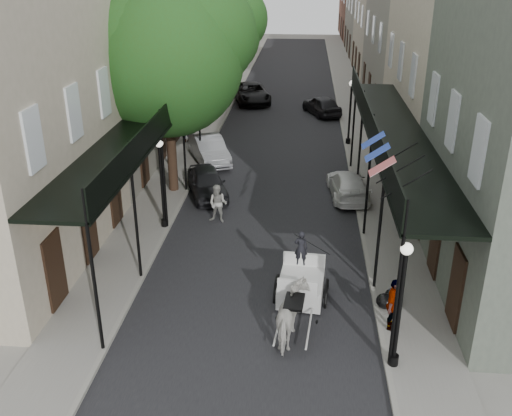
% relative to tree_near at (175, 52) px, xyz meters
% --- Properties ---
extents(ground, '(140.00, 140.00, 0.00)m').
position_rel_tree_near_xyz_m(ground, '(4.20, -10.18, -6.49)').
color(ground, gray).
rests_on(ground, ground).
extents(road, '(8.00, 90.00, 0.01)m').
position_rel_tree_near_xyz_m(road, '(4.20, 9.82, -6.48)').
color(road, black).
rests_on(road, ground).
extents(sidewalk_left, '(2.20, 90.00, 0.12)m').
position_rel_tree_near_xyz_m(sidewalk_left, '(-0.80, 9.82, -6.43)').
color(sidewalk_left, gray).
rests_on(sidewalk_left, ground).
extents(sidewalk_right, '(2.20, 90.00, 0.12)m').
position_rel_tree_near_xyz_m(sidewalk_right, '(9.20, 9.82, -6.43)').
color(sidewalk_right, gray).
rests_on(sidewalk_right, ground).
extents(building_row_left, '(5.00, 80.00, 10.50)m').
position_rel_tree_near_xyz_m(building_row_left, '(-4.40, 19.82, -1.24)').
color(building_row_left, '#B5A791').
rests_on(building_row_left, ground).
extents(building_row_right, '(5.00, 80.00, 10.50)m').
position_rel_tree_near_xyz_m(building_row_right, '(12.80, 19.82, -1.24)').
color(building_row_right, slate).
rests_on(building_row_right, ground).
extents(gallery_left, '(2.20, 18.05, 4.88)m').
position_rel_tree_near_xyz_m(gallery_left, '(-0.59, -3.20, -2.44)').
color(gallery_left, black).
rests_on(gallery_left, sidewalk_left).
extents(gallery_right, '(2.20, 18.05, 4.88)m').
position_rel_tree_near_xyz_m(gallery_right, '(8.99, -3.20, -2.44)').
color(gallery_right, black).
rests_on(gallery_right, sidewalk_right).
extents(tree_near, '(7.31, 6.80, 9.63)m').
position_rel_tree_near_xyz_m(tree_near, '(0.00, 0.00, 0.00)').
color(tree_near, '#382619').
rests_on(tree_near, sidewalk_left).
extents(tree_far, '(6.45, 6.00, 8.61)m').
position_rel_tree_near_xyz_m(tree_far, '(-0.05, 14.00, -0.65)').
color(tree_far, '#382619').
rests_on(tree_far, sidewalk_left).
extents(lamppost_right_near, '(0.32, 0.32, 3.71)m').
position_rel_tree_near_xyz_m(lamppost_right_near, '(8.30, -12.18, -4.44)').
color(lamppost_right_near, black).
rests_on(lamppost_right_near, sidewalk_right).
extents(lamppost_left, '(0.32, 0.32, 3.71)m').
position_rel_tree_near_xyz_m(lamppost_left, '(0.10, -4.18, -4.44)').
color(lamppost_left, black).
rests_on(lamppost_left, sidewalk_left).
extents(lamppost_right_far, '(0.32, 0.32, 3.71)m').
position_rel_tree_near_xyz_m(lamppost_right_far, '(8.30, 7.82, -4.44)').
color(lamppost_right_far, black).
rests_on(lamppost_right_far, sidewalk_right).
extents(horse, '(1.07, 2.03, 1.65)m').
position_rel_tree_near_xyz_m(horse, '(5.55, -11.18, -5.66)').
color(horse, beige).
rests_on(horse, ground).
extents(carriage, '(1.84, 2.55, 2.77)m').
position_rel_tree_near_xyz_m(carriage, '(5.78, -8.61, -5.41)').
color(carriage, black).
rests_on(carriage, ground).
extents(pedestrian_walking, '(0.90, 0.75, 1.65)m').
position_rel_tree_near_xyz_m(pedestrian_walking, '(2.20, -3.33, -5.67)').
color(pedestrian_walking, '#A5A49B').
rests_on(pedestrian_walking, ground).
extents(pedestrian_sidewalk_left, '(1.38, 1.10, 1.86)m').
position_rel_tree_near_xyz_m(pedestrian_sidewalk_left, '(-1.29, 7.35, -5.44)').
color(pedestrian_sidewalk_left, gray).
rests_on(pedestrian_sidewalk_left, sidewalk_left).
extents(pedestrian_sidewalk_right, '(0.73, 1.06, 1.67)m').
position_rel_tree_near_xyz_m(pedestrian_sidewalk_right, '(8.45, -10.52, -5.54)').
color(pedestrian_sidewalk_right, gray).
rests_on(pedestrian_sidewalk_right, sidewalk_right).
extents(car_left_near, '(2.69, 4.11, 1.30)m').
position_rel_tree_near_xyz_m(car_left_near, '(1.27, -0.54, -5.84)').
color(car_left_near, black).
rests_on(car_left_near, ground).
extents(car_left_mid, '(3.01, 4.48, 1.40)m').
position_rel_tree_near_xyz_m(car_left_mid, '(0.60, 4.21, -5.79)').
color(car_left_mid, '#9B9CA1').
rests_on(car_left_mid, ground).
extents(car_left_far, '(3.62, 5.62, 1.44)m').
position_rel_tree_near_xyz_m(car_left_far, '(1.60, 18.07, -5.77)').
color(car_left_far, black).
rests_on(car_left_far, ground).
extents(car_right_near, '(2.00, 4.19, 1.18)m').
position_rel_tree_near_xyz_m(car_right_near, '(7.80, -0.12, -5.90)').
color(car_right_near, silver).
rests_on(car_right_near, ground).
extents(car_right_far, '(3.04, 4.29, 1.36)m').
position_rel_tree_near_xyz_m(car_right_far, '(6.86, 14.84, -5.81)').
color(car_right_far, black).
rests_on(car_right_far, ground).
extents(trash_bags, '(0.84, 0.99, 0.49)m').
position_rel_tree_near_xyz_m(trash_bags, '(8.51, -9.27, -6.14)').
color(trash_bags, black).
rests_on(trash_bags, sidewalk_right).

